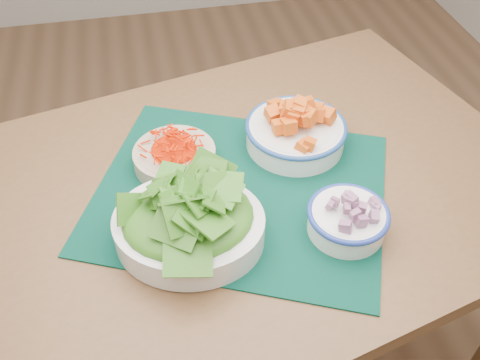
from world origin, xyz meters
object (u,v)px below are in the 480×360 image
Objects in this scene: table at (235,215)px; lettuce_bowl at (188,220)px; carrot_bowl at (174,153)px; squash_bowl at (296,126)px; onion_bowl at (348,216)px; placemat at (240,191)px.

table is 4.42× the size of lettuce_bowl.
carrot_bowl is 0.89× the size of squash_bowl.
onion_bowl reaches higher than carrot_bowl.
placemat is at bearing 56.55° from lettuce_bowl.
table is 0.24m from squash_bowl.
squash_bowl is 0.35m from lettuce_bowl.
table is at bearing -147.91° from squash_bowl.
placemat is at bearing 140.46° from onion_bowl.
lettuce_bowl is at bearing -144.62° from table.
carrot_bowl is at bearing -177.41° from squash_bowl.
squash_bowl is at bearing 62.42° from placemat.
table is at bearing 63.23° from lettuce_bowl.
carrot_bowl is 1.42× the size of onion_bowl.
squash_bowl is at bearing 95.38° from onion_bowl.
table is at bearing 136.30° from placemat.
lettuce_bowl is at bearing -139.98° from squash_bowl.
placemat is 3.65× the size of onion_bowl.
table is 0.23m from lettuce_bowl.
onion_bowl reaches higher than table.
carrot_bowl is at bearing 128.69° from table.
table is 2.51× the size of placemat.
carrot_bowl is (-0.11, 0.09, 0.13)m from table.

